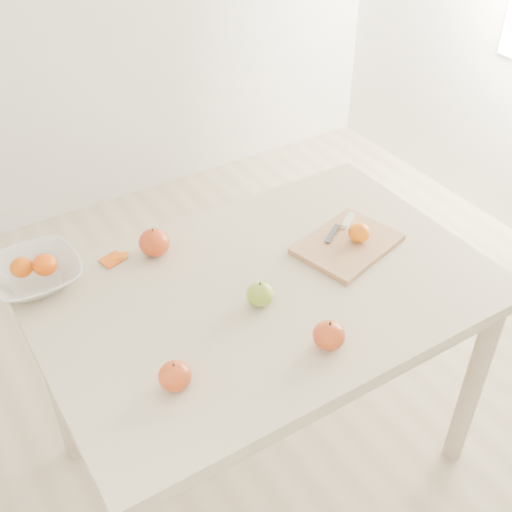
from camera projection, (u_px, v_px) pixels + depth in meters
ground at (264, 453)px, 2.18m from camera, size 3.50×3.50×0.00m
table at (266, 313)px, 1.78m from camera, size 1.20×0.80×0.75m
cutting_board at (348, 244)px, 1.85m from camera, size 0.33×0.28×0.02m
board_tangerine at (359, 233)px, 1.83m from camera, size 0.06×0.06×0.05m
fruit_bowl at (34, 275)px, 1.71m from camera, size 0.25×0.25×0.06m
bowl_tangerine_near at (21, 267)px, 1.68m from camera, size 0.06×0.06×0.05m
bowl_tangerine_far at (45, 265)px, 1.69m from camera, size 0.07×0.07×0.06m
orange_peel_a at (112, 261)px, 1.80m from camera, size 0.07×0.06×0.01m
orange_peel_b at (120, 256)px, 1.81m from camera, size 0.05×0.05×0.01m
paring_knife at (346, 223)px, 1.90m from camera, size 0.16×0.09×0.01m
apple_green at (260, 294)px, 1.64m from camera, size 0.07×0.07×0.06m
apple_red_c at (329, 335)px, 1.52m from camera, size 0.08×0.08×0.07m
apple_red_d at (175, 376)px, 1.43m from camera, size 0.08×0.08×0.07m
apple_red_a at (154, 242)px, 1.80m from camera, size 0.09×0.09×0.08m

